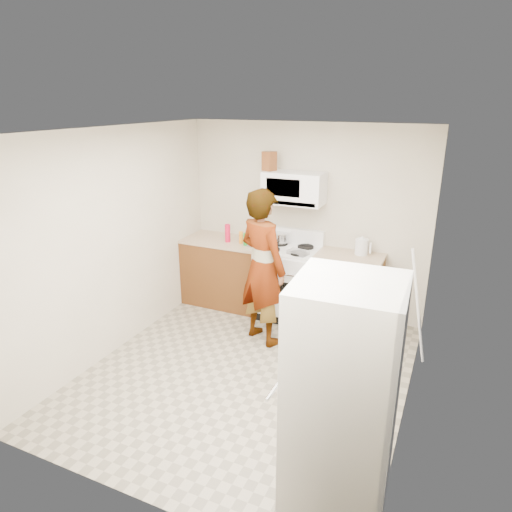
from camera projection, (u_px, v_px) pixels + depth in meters
The scene contains 20 objects.
floor at pixel (247, 372), 4.87m from camera, with size 3.60×3.60×0.00m, color gray.
back_wall at pixel (305, 220), 6.00m from camera, with size 3.20×0.02×2.50m, color beige.
right_wall at pixel (417, 289), 3.84m from camera, with size 0.02×3.60×2.50m, color beige.
cabinet_left at pixel (226, 273), 6.41m from camera, with size 1.12×0.62×0.90m, color #563414.
counter_left at pixel (225, 241), 6.25m from camera, with size 1.14×0.64×0.04m, color tan.
cabinet_right at pixel (347, 293), 5.74m from camera, with size 0.80×0.62×0.90m, color #563414.
counter_right at pixel (349, 258), 5.58m from camera, with size 0.82×0.64×0.04m, color tan.
gas_range at pixel (288, 281), 6.02m from camera, with size 0.76×0.65×1.13m.
microwave at pixel (294, 188), 5.73m from camera, with size 0.76×0.38×0.40m, color white.
person at pixel (263, 267), 5.25m from camera, with size 0.67×0.44×1.85m, color tan.
fridge at pixel (343, 398), 3.09m from camera, with size 0.70×0.70×1.70m, color beige.
kettle at pixel (362, 247), 5.63m from camera, with size 0.16×0.16×0.20m, color silver.
jug at pixel (269, 161), 5.74m from camera, with size 0.14×0.14×0.24m, color brown.
saucepan at pixel (280, 238), 6.06m from camera, with size 0.22×0.22×0.12m, color silver.
tray at pixel (298, 252), 5.67m from camera, with size 0.25×0.16×0.05m, color silver.
bottle_spray at pixel (228, 233), 6.11m from camera, with size 0.07×0.07×0.24m, color red.
bottle_hot_sauce at pixel (241, 237), 6.07m from camera, with size 0.05×0.05×0.16m, color orange.
bottle_green_cap at pixel (245, 239), 5.98m from camera, with size 0.05×0.05×0.17m, color #178322.
pot_lid at pixel (255, 245), 6.01m from camera, with size 0.26×0.26×0.01m, color silver.
broom at pixel (418, 308), 4.83m from camera, with size 0.03×0.03×1.34m, color white.
Camera 1 is at (1.81, -3.78, 2.77)m, focal length 32.00 mm.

